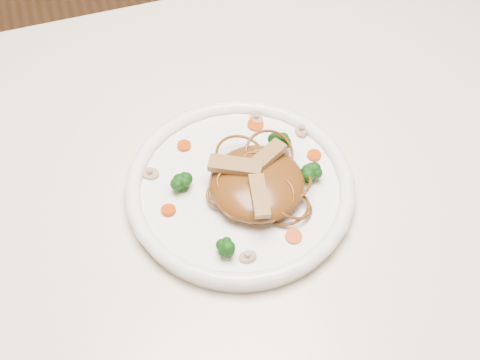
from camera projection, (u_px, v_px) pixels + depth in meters
name	position (u px, v px, depth m)	size (l,w,h in m)	color
table	(244.00, 218.00, 0.90)	(1.20, 0.80, 0.75)	beige
plate	(240.00, 190.00, 0.79)	(0.29, 0.29, 0.02)	white
noodle_mound	(257.00, 183.00, 0.77)	(0.12, 0.12, 0.04)	brown
chicken_a	(265.00, 158.00, 0.76)	(0.06, 0.02, 0.01)	#9F784B
chicken_b	(235.00, 166.00, 0.76)	(0.07, 0.02, 0.01)	#9F784B
chicken_c	(259.00, 196.00, 0.73)	(0.06, 0.02, 0.01)	#9F784B
broccoli_0	(280.00, 142.00, 0.81)	(0.03, 0.03, 0.03)	#10440E
broccoli_1	(182.00, 182.00, 0.77)	(0.03, 0.03, 0.03)	#10440E
broccoli_2	(228.00, 246.00, 0.72)	(0.02, 0.02, 0.03)	#10440E
broccoli_3	(310.00, 171.00, 0.78)	(0.03, 0.03, 0.03)	#10440E
carrot_0	(256.00, 125.00, 0.85)	(0.02, 0.02, 0.01)	#C24407
carrot_1	(169.00, 210.00, 0.76)	(0.02, 0.02, 0.01)	#C24407
carrot_2	(314.00, 155.00, 0.81)	(0.02, 0.02, 0.01)	#C24407
carrot_3	(184.00, 146.00, 0.82)	(0.02, 0.02, 0.01)	#C24407
carrot_4	(294.00, 236.00, 0.74)	(0.02, 0.02, 0.01)	#C24407
mushroom_0	(248.00, 257.00, 0.72)	(0.02, 0.02, 0.01)	tan
mushroom_1	(302.00, 130.00, 0.84)	(0.03, 0.03, 0.01)	tan
mushroom_2	(150.00, 174.00, 0.80)	(0.02, 0.02, 0.01)	tan
mushroom_3	(256.00, 119.00, 0.85)	(0.02, 0.02, 0.01)	tan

